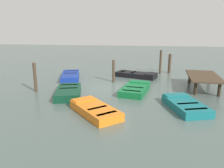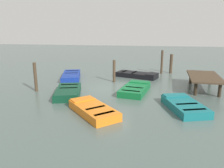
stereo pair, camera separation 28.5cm
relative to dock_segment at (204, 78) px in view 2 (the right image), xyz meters
The scene contains 12 objects.
ground_plane 6.38m from the dock_segment, 81.16° to the right, with size 80.00×80.00×0.00m, color #4C5B56.
dock_segment is the anchor object (origin of this frame).
rowboat_black 5.70m from the dock_segment, 123.23° to the right, with size 2.46×3.74×0.46m.
rowboat_dark_green 9.21m from the dock_segment, 71.78° to the right, with size 3.51×2.26×0.46m.
rowboat_blue 10.37m from the dock_segment, 99.78° to the right, with size 4.07×2.41×0.46m.
rowboat_teal 4.74m from the dock_segment, 23.58° to the right, with size 3.23×2.28×0.46m.
rowboat_orange 8.56m from the dock_segment, 48.53° to the right, with size 3.19×3.05×0.46m.
rowboat_green 4.88m from the dock_segment, 72.00° to the right, with size 3.38×2.02×0.46m.
mooring_piling_mid_right 5.77m from the dock_segment, 162.62° to the right, with size 0.27×0.27×1.78m, color #423323.
mooring_piling_near_left 5.72m from the dock_segment, 152.97° to the right, with size 0.21×0.21×2.17m, color #423323.
mooring_piling_far_right 11.41m from the dock_segment, 77.89° to the right, with size 0.21×0.21×1.94m, color #423323.
mooring_piling_mid_left 6.51m from the dock_segment, 99.42° to the right, with size 0.21×0.21×1.73m, color #423323.
Camera 2 is at (14.52, 2.47, 4.08)m, focal length 35.12 mm.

